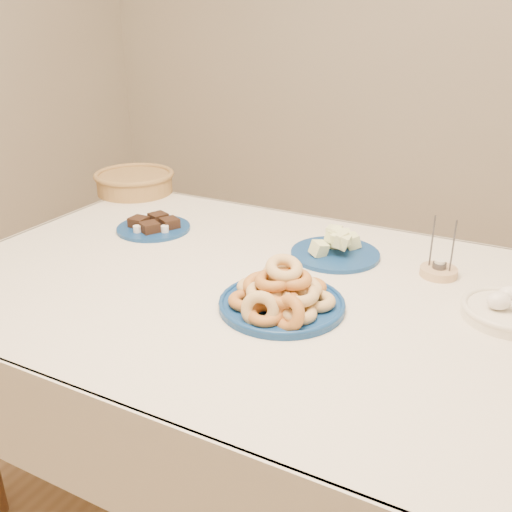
% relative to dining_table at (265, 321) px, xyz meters
% --- Properties ---
extents(ground, '(5.00, 5.00, 0.00)m').
position_rel_dining_table_xyz_m(ground, '(0.00, 0.00, -0.64)').
color(ground, olive).
rests_on(ground, ground).
extents(dining_table, '(1.71, 1.11, 0.75)m').
position_rel_dining_table_xyz_m(dining_table, '(0.00, 0.00, 0.00)').
color(dining_table, brown).
rests_on(dining_table, ground).
extents(donut_platter, '(0.32, 0.32, 0.14)m').
position_rel_dining_table_xyz_m(donut_platter, '(0.09, -0.10, 0.14)').
color(donut_platter, navy).
rests_on(donut_platter, dining_table).
extents(melon_plate, '(0.33, 0.33, 0.09)m').
position_rel_dining_table_xyz_m(melon_plate, '(0.09, 0.26, 0.13)').
color(melon_plate, navy).
rests_on(melon_plate, dining_table).
extents(brownie_plate, '(0.28, 0.28, 0.04)m').
position_rel_dining_table_xyz_m(brownie_plate, '(-0.49, 0.19, 0.12)').
color(brownie_plate, navy).
rests_on(brownie_plate, dining_table).
extents(wicker_basket, '(0.32, 0.32, 0.08)m').
position_rel_dining_table_xyz_m(wicker_basket, '(-0.81, 0.49, 0.15)').
color(wicker_basket, olive).
rests_on(wicker_basket, dining_table).
extents(candle_holder, '(0.11, 0.11, 0.16)m').
position_rel_dining_table_xyz_m(candle_holder, '(0.38, 0.26, 0.12)').
color(candle_holder, tan).
rests_on(candle_holder, dining_table).
extents(egg_bowl, '(0.26, 0.26, 0.07)m').
position_rel_dining_table_xyz_m(egg_bowl, '(0.57, 0.10, 0.13)').
color(egg_bowl, silver).
rests_on(egg_bowl, dining_table).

